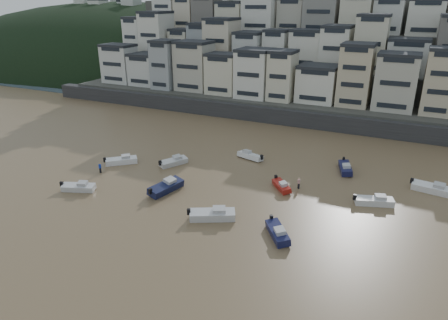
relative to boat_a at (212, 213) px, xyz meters
The scene contains 18 objects.
ground 22.65m from the boat_a, 118.65° to the right, with size 400.00×400.00×0.00m, color olive.
sea_strip 173.97m from the boat_a, 134.00° to the left, with size 340.00×340.00×0.00m, color #4A596A.
harbor_wall 45.15m from the boat_a, 91.08° to the left, with size 140.00×3.00×3.50m, color #38383A.
hillside 85.93m from the boat_a, 87.38° to the left, with size 141.04×66.00×50.00m.
headland 156.40m from the boat_a, 132.60° to the left, with size 216.00×135.00×53.33m.
boat_a is the anchor object (origin of this frame).
boat_b 8.85m from the boat_a, ahead, with size 5.56×1.82×1.52m, color #151842, non-canonical shape.
boat_c 10.69m from the boat_a, 156.55° to the left, with size 6.44×2.11×1.76m, color #14193E, non-canonical shape.
boat_d 22.54m from the boat_a, 35.52° to the left, with size 5.61×1.84×1.53m, color silver, non-canonical shape.
boat_e 13.41m from the boat_a, 66.69° to the left, with size 4.71×1.54×1.28m, color maroon, non-canonical shape.
boat_f 19.57m from the boat_a, 136.65° to the left, with size 5.42×1.77×1.48m, color silver, non-canonical shape.
boat_g 32.91m from the boat_a, 38.93° to the left, with size 6.03×1.97×1.64m, color white, non-canonical shape.
boat_h 21.95m from the boat_a, 99.06° to the left, with size 5.27×1.72×1.44m, color white, non-canonical shape.
boat_i 26.49m from the boat_a, 61.19° to the left, with size 5.76×1.88×1.57m, color #141640, non-canonical shape.
boat_j 21.66m from the boat_a, behind, with size 5.26×1.72×1.43m, color silver, non-canonical shape.
boat_k 24.84m from the boat_a, 156.01° to the left, with size 5.78×1.89×1.58m, color white, non-canonical shape.
person_blue 23.94m from the boat_a, 166.73° to the left, with size 0.44×0.44×1.74m, color #1631A6, non-canonical shape.
person_pink 15.57m from the boat_a, 60.90° to the left, with size 0.44×0.44×1.74m, color tan, non-canonical shape.
Camera 1 is at (31.38, -20.03, 26.22)m, focal length 32.00 mm.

